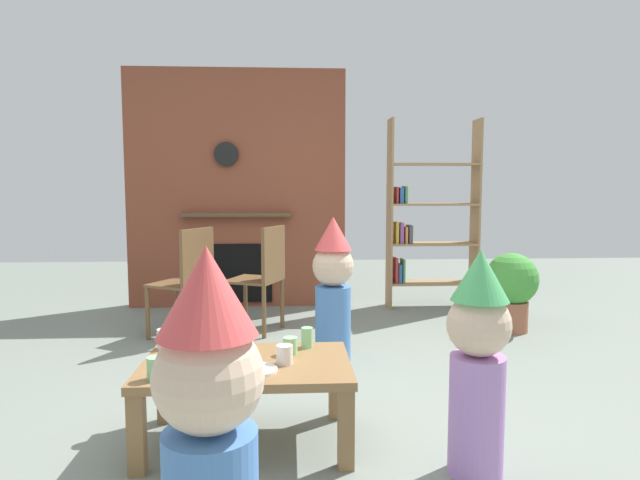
{
  "coord_description": "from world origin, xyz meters",
  "views": [
    {
      "loc": [
        -0.05,
        -3.06,
        1.24
      ],
      "look_at": [
        0.15,
        0.4,
        0.89
      ],
      "focal_mm": 30.79,
      "sensor_mm": 36.0,
      "label": 1
    }
  ],
  "objects_px": {
    "paper_cup_near_left": "(285,355)",
    "child_with_cone_hat": "(210,434)",
    "paper_cup_near_right": "(307,337)",
    "child_in_pink": "(478,357)",
    "paper_cup_center": "(290,346)",
    "paper_plate_front": "(210,351)",
    "paper_plate_rear": "(257,370)",
    "bookshelf": "(426,223)",
    "paper_cup_far_right": "(165,339)",
    "coffee_table": "(247,375)",
    "dining_chair_left": "(188,276)",
    "paper_cup_far_left": "(156,368)",
    "potted_plant_tall": "(511,286)",
    "birthday_cake_slice": "(245,345)",
    "dining_chair_middle": "(264,272)",
    "child_by_the_chairs": "(333,287)"
  },
  "relations": [
    {
      "from": "bookshelf",
      "to": "child_in_pink",
      "type": "relative_size",
      "value": 1.95
    },
    {
      "from": "paper_cup_center",
      "to": "birthday_cake_slice",
      "type": "relative_size",
      "value": 0.85
    },
    {
      "from": "child_with_cone_hat",
      "to": "child_in_pink",
      "type": "relative_size",
      "value": 1.11
    },
    {
      "from": "dining_chair_middle",
      "to": "potted_plant_tall",
      "type": "distance_m",
      "value": 2.1
    },
    {
      "from": "paper_cup_near_right",
      "to": "paper_plate_rear",
      "type": "height_order",
      "value": "paper_cup_near_right"
    },
    {
      "from": "paper_plate_front",
      "to": "paper_plate_rear",
      "type": "xyz_separation_m",
      "value": [
        0.25,
        -0.29,
        0.0
      ]
    },
    {
      "from": "birthday_cake_slice",
      "to": "potted_plant_tall",
      "type": "bearing_deg",
      "value": 40.57
    },
    {
      "from": "paper_cup_far_left",
      "to": "dining_chair_left",
      "type": "xyz_separation_m",
      "value": [
        -0.23,
        2.08,
        0.06
      ]
    },
    {
      "from": "paper_cup_center",
      "to": "bookshelf",
      "type": "bearing_deg",
      "value": 63.72
    },
    {
      "from": "child_with_cone_hat",
      "to": "paper_cup_far_right",
      "type": "bearing_deg",
      "value": 17.85
    },
    {
      "from": "dining_chair_left",
      "to": "paper_plate_rear",
      "type": "bearing_deg",
      "value": 136.36
    },
    {
      "from": "paper_plate_rear",
      "to": "potted_plant_tall",
      "type": "relative_size",
      "value": 0.28
    },
    {
      "from": "bookshelf",
      "to": "birthday_cake_slice",
      "type": "bearing_deg",
      "value": -120.04
    },
    {
      "from": "paper_cup_near_right",
      "to": "paper_cup_center",
      "type": "bearing_deg",
      "value": -128.28
    },
    {
      "from": "bookshelf",
      "to": "paper_cup_far_right",
      "type": "xyz_separation_m",
      "value": [
        -2.03,
        -2.67,
        -0.41
      ]
    },
    {
      "from": "paper_cup_near_left",
      "to": "birthday_cake_slice",
      "type": "distance_m",
      "value": 0.26
    },
    {
      "from": "paper_cup_near_left",
      "to": "paper_cup_center",
      "type": "bearing_deg",
      "value": 79.75
    },
    {
      "from": "coffee_table",
      "to": "potted_plant_tall",
      "type": "xyz_separation_m",
      "value": [
        2.09,
        1.93,
        0.05
      ]
    },
    {
      "from": "paper_cup_near_right",
      "to": "paper_cup_far_left",
      "type": "height_order",
      "value": "paper_cup_near_right"
    },
    {
      "from": "birthday_cake_slice",
      "to": "potted_plant_tall",
      "type": "height_order",
      "value": "potted_plant_tall"
    },
    {
      "from": "paper_cup_far_right",
      "to": "dining_chair_middle",
      "type": "relative_size",
      "value": 0.11
    },
    {
      "from": "paper_cup_center",
      "to": "child_with_cone_hat",
      "type": "bearing_deg",
      "value": -100.08
    },
    {
      "from": "child_by_the_chairs",
      "to": "paper_cup_near_right",
      "type": "bearing_deg",
      "value": 11.07
    },
    {
      "from": "paper_plate_front",
      "to": "child_in_pink",
      "type": "relative_size",
      "value": 0.21
    },
    {
      "from": "child_in_pink",
      "to": "birthday_cake_slice",
      "type": "bearing_deg",
      "value": -6.1
    },
    {
      "from": "child_in_pink",
      "to": "dining_chair_left",
      "type": "relative_size",
      "value": 1.08
    },
    {
      "from": "bookshelf",
      "to": "paper_cup_far_left",
      "type": "distance_m",
      "value": 3.71
    },
    {
      "from": "child_in_pink",
      "to": "child_with_cone_hat",
      "type": "bearing_deg",
      "value": 56.74
    },
    {
      "from": "paper_cup_far_left",
      "to": "paper_plate_front",
      "type": "xyz_separation_m",
      "value": [
        0.18,
        0.37,
        -0.04
      ]
    },
    {
      "from": "child_with_cone_hat",
      "to": "child_in_pink",
      "type": "height_order",
      "value": "child_with_cone_hat"
    },
    {
      "from": "child_by_the_chairs",
      "to": "potted_plant_tall",
      "type": "distance_m",
      "value": 1.77
    },
    {
      "from": "paper_cup_near_right",
      "to": "child_in_pink",
      "type": "bearing_deg",
      "value": -38.64
    },
    {
      "from": "paper_cup_near_left",
      "to": "child_in_pink",
      "type": "xyz_separation_m",
      "value": [
        0.82,
        -0.3,
        0.07
      ]
    },
    {
      "from": "child_by_the_chairs",
      "to": "dining_chair_left",
      "type": "relative_size",
      "value": 1.14
    },
    {
      "from": "child_by_the_chairs",
      "to": "dining_chair_left",
      "type": "xyz_separation_m",
      "value": [
        -1.11,
        0.72,
        -0.03
      ]
    },
    {
      "from": "paper_cup_near_right",
      "to": "bookshelf",
      "type": "bearing_deg",
      "value": 64.29
    },
    {
      "from": "child_with_cone_hat",
      "to": "child_by_the_chairs",
      "type": "distance_m",
      "value": 2.33
    },
    {
      "from": "child_in_pink",
      "to": "dining_chair_left",
      "type": "xyz_separation_m",
      "value": [
        -1.61,
        2.21,
        -0.0
      ]
    },
    {
      "from": "birthday_cake_slice",
      "to": "potted_plant_tall",
      "type": "xyz_separation_m",
      "value": [
        2.1,
        1.8,
        -0.06
      ]
    },
    {
      "from": "child_in_pink",
      "to": "paper_cup_far_left",
      "type": "bearing_deg",
      "value": 13.6
    },
    {
      "from": "bookshelf",
      "to": "potted_plant_tall",
      "type": "height_order",
      "value": "bookshelf"
    },
    {
      "from": "paper_cup_near_right",
      "to": "paper_plate_front",
      "type": "distance_m",
      "value": 0.5
    },
    {
      "from": "birthday_cake_slice",
      "to": "paper_cup_near_left",
      "type": "bearing_deg",
      "value": -41.54
    },
    {
      "from": "child_with_cone_hat",
      "to": "dining_chair_left",
      "type": "bearing_deg",
      "value": 11.79
    },
    {
      "from": "potted_plant_tall",
      "to": "paper_cup_far_left",
      "type": "bearing_deg",
      "value": -138.93
    },
    {
      "from": "paper_cup_center",
      "to": "paper_cup_near_right",
      "type": "bearing_deg",
      "value": 51.72
    },
    {
      "from": "paper_cup_near_right",
      "to": "birthday_cake_slice",
      "type": "relative_size",
      "value": 1.04
    },
    {
      "from": "coffee_table",
      "to": "paper_plate_front",
      "type": "relative_size",
      "value": 4.83
    },
    {
      "from": "paper_cup_near_left",
      "to": "child_with_cone_hat",
      "type": "distance_m",
      "value": 1.11
    },
    {
      "from": "birthday_cake_slice",
      "to": "child_with_cone_hat",
      "type": "height_order",
      "value": "child_with_cone_hat"
    }
  ]
}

